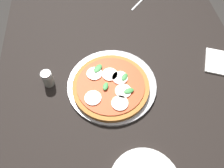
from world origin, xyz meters
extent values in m
plane|color=#2D2B28|center=(0.00, 0.00, 0.00)|extent=(6.00, 6.00, 0.00)
cube|color=black|center=(0.00, 0.00, 0.72)|extent=(1.28, 1.01, 0.04)
cube|color=black|center=(0.56, -0.43, 0.35)|extent=(0.07, 0.07, 0.70)
cube|color=black|center=(0.56, 0.43, 0.35)|extent=(0.07, 0.07, 0.70)
cylinder|color=#B2B2B7|center=(-0.03, 0.05, 0.75)|extent=(0.34, 0.34, 0.01)
cylinder|color=#B27033|center=(-0.04, 0.06, 0.76)|extent=(0.29, 0.29, 0.02)
cylinder|color=#CC4723|center=(-0.04, 0.06, 0.78)|extent=(0.25, 0.25, 0.00)
cylinder|color=white|center=(0.00, 0.06, 0.78)|extent=(0.06, 0.06, 0.00)
cylinder|color=white|center=(0.01, 0.12, 0.78)|extent=(0.06, 0.06, 0.00)
cylinder|color=white|center=(-0.09, 0.13, 0.78)|extent=(0.06, 0.06, 0.00)
cylinder|color=white|center=(-0.13, 0.04, 0.78)|extent=(0.06, 0.06, 0.00)
cylinder|color=white|center=(-0.08, 0.02, 0.78)|extent=(0.06, 0.06, 0.00)
cylinder|color=white|center=(-0.02, 0.02, 0.78)|extent=(0.06, 0.06, 0.00)
ellipsoid|color=#337F38|center=(0.03, 0.10, 0.78)|extent=(0.05, 0.05, 0.00)
ellipsoid|color=#337F38|center=(-0.02, 0.01, 0.78)|extent=(0.04, 0.04, 0.00)
ellipsoid|color=#337F38|center=(-0.05, 0.08, 0.78)|extent=(0.04, 0.03, 0.00)
ellipsoid|color=#337F38|center=(-0.08, 0.00, 0.78)|extent=(0.03, 0.04, 0.00)
cube|color=white|center=(0.03, -0.39, 0.75)|extent=(0.15, 0.13, 0.01)
cube|color=silver|center=(0.44, -0.13, 0.75)|extent=(0.09, 0.08, 0.00)
cylinder|color=#B2B7AD|center=(0.01, 0.30, 0.77)|extent=(0.04, 0.04, 0.06)
cylinder|color=silver|center=(0.01, 0.30, 0.81)|extent=(0.04, 0.04, 0.01)
camera|label=1|loc=(-0.49, 0.11, 1.47)|focal=35.59mm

